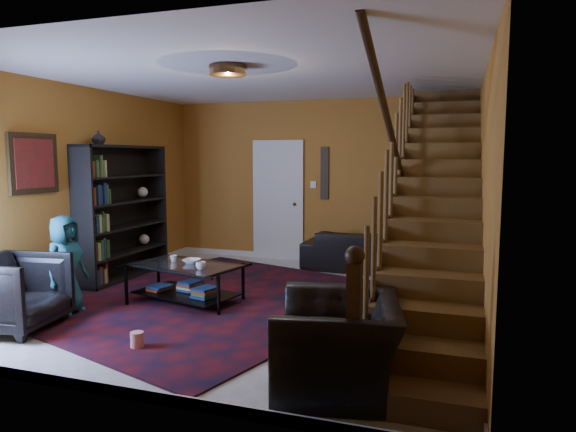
% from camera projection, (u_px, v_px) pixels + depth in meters
% --- Properties ---
extents(floor, '(5.50, 5.50, 0.00)m').
position_uv_depth(floor, '(258.00, 302.00, 6.49)').
color(floor, beige).
rests_on(floor, ground).
extents(room, '(5.50, 5.50, 5.50)m').
position_uv_depth(room, '(212.00, 269.00, 8.16)').
color(room, '#A36B24').
rests_on(room, ground).
extents(staircase, '(0.95, 5.02, 3.18)m').
position_uv_depth(staircase, '(436.00, 196.00, 5.65)').
color(staircase, brown).
rests_on(staircase, floor).
extents(bookshelf, '(0.35, 1.80, 2.00)m').
position_uv_depth(bookshelf, '(124.00, 215.00, 7.70)').
color(bookshelf, black).
rests_on(bookshelf, floor).
extents(door, '(0.82, 0.05, 2.05)m').
position_uv_depth(door, '(278.00, 202.00, 9.16)').
color(door, silver).
rests_on(door, floor).
extents(framed_picture, '(0.04, 0.74, 0.74)m').
position_uv_depth(framed_picture, '(34.00, 164.00, 6.25)').
color(framed_picture, maroon).
rests_on(framed_picture, room).
extents(wall_hanging, '(0.14, 0.03, 0.90)m').
position_uv_depth(wall_hanging, '(325.00, 173.00, 8.83)').
color(wall_hanging, black).
rests_on(wall_hanging, room).
extents(ceiling_fixture, '(0.40, 0.40, 0.10)m').
position_uv_depth(ceiling_fixture, '(228.00, 70.00, 5.42)').
color(ceiling_fixture, '#3F2814').
rests_on(ceiling_fixture, room).
extents(rug, '(4.71, 5.05, 0.02)m').
position_uv_depth(rug, '(211.00, 299.00, 6.61)').
color(rug, '#4E0E12').
rests_on(rug, floor).
extents(sofa, '(2.18, 0.89, 0.63)m').
position_uv_depth(sofa, '(371.00, 251.00, 8.29)').
color(sofa, black).
rests_on(sofa, floor).
extents(armchair_left, '(1.00, 0.98, 0.81)m').
position_uv_depth(armchair_left, '(15.00, 293.00, 5.42)').
color(armchair_left, black).
rests_on(armchair_left, floor).
extents(armchair_right, '(1.16, 1.27, 0.71)m').
position_uv_depth(armchair_right, '(338.00, 344.00, 4.07)').
color(armchair_right, black).
rests_on(armchair_right, floor).
extents(person_adult_a, '(0.48, 0.34, 1.25)m').
position_uv_depth(person_adult_a, '(387.00, 260.00, 8.27)').
color(person_adult_a, black).
rests_on(person_adult_a, sofa).
extents(person_adult_b, '(0.72, 0.57, 1.42)m').
position_uv_depth(person_adult_b, '(400.00, 256.00, 8.19)').
color(person_adult_b, black).
rests_on(person_adult_b, sofa).
extents(person_child, '(0.39, 0.58, 1.16)m').
position_uv_depth(person_child, '(65.00, 265.00, 5.96)').
color(person_child, '#1B5A69').
rests_on(person_child, armchair_left).
extents(coffee_table, '(1.45, 1.05, 0.50)m').
position_uv_depth(coffee_table, '(186.00, 281.00, 6.41)').
color(coffee_table, black).
rests_on(coffee_table, floor).
extents(cup_a, '(0.13, 0.13, 0.09)m').
position_uv_depth(cup_a, '(201.00, 266.00, 6.09)').
color(cup_a, '#999999').
rests_on(cup_a, coffee_table).
extents(cup_b, '(0.12, 0.12, 0.08)m').
position_uv_depth(cup_b, '(174.00, 259.00, 6.54)').
color(cup_b, '#999999').
rests_on(cup_b, coffee_table).
extents(bowl, '(0.22, 0.22, 0.05)m').
position_uv_depth(bowl, '(192.00, 261.00, 6.46)').
color(bowl, '#999999').
rests_on(bowl, coffee_table).
extents(vase, '(0.18, 0.18, 0.19)m').
position_uv_depth(vase, '(98.00, 138.00, 7.10)').
color(vase, '#999999').
rests_on(vase, bookshelf).
extents(popcorn_bucket, '(0.14, 0.14, 0.15)m').
position_uv_depth(popcorn_bucket, '(137.00, 339.00, 4.91)').
color(popcorn_bucket, red).
rests_on(popcorn_bucket, rug).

